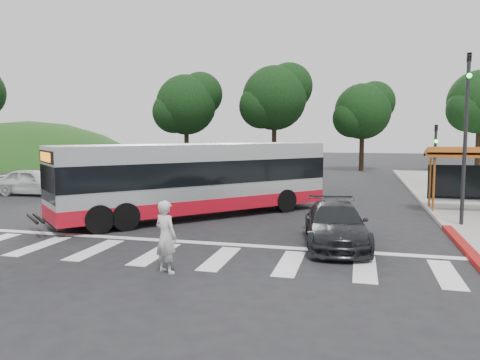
% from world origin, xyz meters
% --- Properties ---
extents(ground, '(140.00, 140.00, 0.00)m').
position_xyz_m(ground, '(0.00, 0.00, 0.00)').
color(ground, black).
rests_on(ground, ground).
extents(sidewalk_east, '(4.00, 40.00, 0.12)m').
position_xyz_m(sidewalk_east, '(11.00, 8.00, 0.06)').
color(sidewalk_east, gray).
rests_on(sidewalk_east, ground).
extents(curb_east, '(0.30, 40.00, 0.15)m').
position_xyz_m(curb_east, '(9.00, 8.00, 0.07)').
color(curb_east, '#9E9991').
rests_on(curb_east, ground).
extents(curb_east_red, '(0.32, 6.00, 0.15)m').
position_xyz_m(curb_east_red, '(9.00, -2.00, 0.08)').
color(curb_east_red, maroon).
rests_on(curb_east_red, ground).
extents(hillside_nw, '(44.00, 44.00, 10.00)m').
position_xyz_m(hillside_nw, '(-32.00, 30.00, 0.00)').
color(hillside_nw, '#173812').
rests_on(hillside_nw, ground).
extents(crosswalk_ladder, '(18.00, 2.60, 0.01)m').
position_xyz_m(crosswalk_ladder, '(0.00, -5.00, 0.01)').
color(crosswalk_ladder, silver).
rests_on(crosswalk_ladder, ground).
extents(bus_shelter, '(4.20, 1.60, 2.86)m').
position_xyz_m(bus_shelter, '(10.80, 5.10, 2.35)').
color(bus_shelter, '#A5551B').
rests_on(bus_shelter, sidewalk_east).
extents(traffic_signal_ne_tall, '(0.18, 0.37, 6.50)m').
position_xyz_m(traffic_signal_ne_tall, '(9.60, 1.49, 3.88)').
color(traffic_signal_ne_tall, black).
rests_on(traffic_signal_ne_tall, ground).
extents(traffic_signal_ne_short, '(0.18, 0.37, 4.00)m').
position_xyz_m(traffic_signal_ne_short, '(9.60, 8.49, 2.48)').
color(traffic_signal_ne_short, black).
rests_on(traffic_signal_ne_short, ground).
extents(tree_north_a, '(6.60, 6.15, 10.17)m').
position_xyz_m(tree_north_a, '(-1.92, 26.07, 6.92)').
color(tree_north_a, black).
rests_on(tree_north_a, ground).
extents(tree_north_b, '(5.72, 5.33, 8.43)m').
position_xyz_m(tree_north_b, '(6.07, 28.06, 5.66)').
color(tree_north_b, black).
rests_on(tree_north_b, ground).
extents(tree_north_c, '(6.16, 5.74, 9.30)m').
position_xyz_m(tree_north_c, '(-9.92, 24.06, 6.29)').
color(tree_north_c, black).
rests_on(tree_north_c, ground).
extents(transit_bus, '(10.08, 10.59, 3.11)m').
position_xyz_m(transit_bus, '(-0.91, 1.29, 1.55)').
color(transit_bus, '#AAACAE').
rests_on(transit_bus, ground).
extents(pedestrian, '(0.81, 0.69, 1.87)m').
position_xyz_m(pedestrian, '(1.06, -6.63, 0.94)').
color(pedestrian, silver).
rests_on(pedestrian, ground).
extents(dark_sedan, '(2.47, 4.83, 1.34)m').
position_xyz_m(dark_sedan, '(5.11, -2.54, 0.67)').
color(dark_sedan, black).
rests_on(dark_sedan, ground).
extents(west_car_white, '(4.59, 1.98, 1.54)m').
position_xyz_m(west_car_white, '(-12.36, 5.50, 0.77)').
color(west_car_white, silver).
rests_on(west_car_white, ground).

